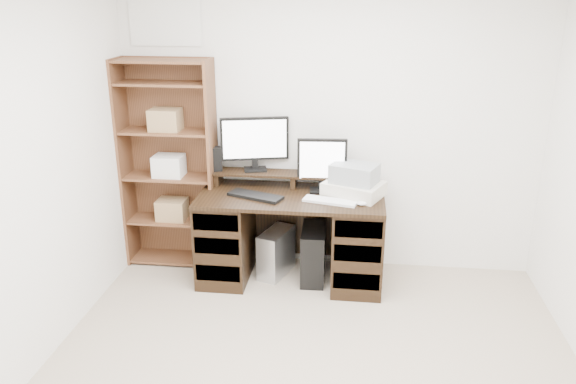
% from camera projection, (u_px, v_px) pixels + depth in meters
% --- Properties ---
extents(room, '(3.54, 4.04, 2.54)m').
position_uv_depth(room, '(308.00, 214.00, 2.81)').
color(room, tan).
rests_on(room, ground).
extents(desk, '(1.50, 0.70, 0.75)m').
position_uv_depth(desk, '(291.00, 236.00, 4.67)').
color(desk, black).
rests_on(desk, ground).
extents(riser_shelf, '(1.40, 0.22, 0.12)m').
position_uv_depth(riser_shelf, '(294.00, 176.00, 4.71)').
color(riser_shelf, black).
rests_on(riser_shelf, desk).
extents(monitor_wide, '(0.56, 0.20, 0.45)m').
position_uv_depth(monitor_wide, '(255.00, 141.00, 4.70)').
color(monitor_wide, black).
rests_on(monitor_wide, riser_shelf).
extents(monitor_small, '(0.40, 0.16, 0.44)m').
position_uv_depth(monitor_small, '(322.00, 163.00, 4.56)').
color(monitor_small, black).
rests_on(monitor_small, desk).
extents(speaker, '(0.11, 0.11, 0.20)m').
position_uv_depth(speaker, '(216.00, 159.00, 4.73)').
color(speaker, black).
rests_on(speaker, riser_shelf).
extents(keyboard_black, '(0.47, 0.30, 0.02)m').
position_uv_depth(keyboard_black, '(255.00, 196.00, 4.48)').
color(keyboard_black, black).
rests_on(keyboard_black, desk).
extents(keyboard_white, '(0.44, 0.22, 0.02)m').
position_uv_depth(keyboard_white, '(330.00, 201.00, 4.38)').
color(keyboard_white, white).
rests_on(keyboard_white, desk).
extents(mouse, '(0.10, 0.08, 0.03)m').
position_uv_depth(mouse, '(362.00, 203.00, 4.31)').
color(mouse, silver).
rests_on(mouse, desk).
extents(printer, '(0.54, 0.48, 0.11)m').
position_uv_depth(printer, '(354.00, 189.00, 4.51)').
color(printer, beige).
rests_on(printer, desk).
extents(basket, '(0.42, 0.36, 0.15)m').
position_uv_depth(basket, '(354.00, 173.00, 4.47)').
color(basket, '#909699').
rests_on(basket, printer).
extents(tower_silver, '(0.30, 0.43, 0.40)m').
position_uv_depth(tower_silver, '(276.00, 252.00, 4.80)').
color(tower_silver, '#B9BCC0').
rests_on(tower_silver, ground).
extents(tower_black, '(0.21, 0.46, 0.45)m').
position_uv_depth(tower_black, '(313.00, 253.00, 4.72)').
color(tower_black, black).
rests_on(tower_black, ground).
extents(bookshelf, '(0.80, 0.30, 1.80)m').
position_uv_depth(bookshelf, '(170.00, 163.00, 4.81)').
color(bookshelf, brown).
rests_on(bookshelf, ground).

